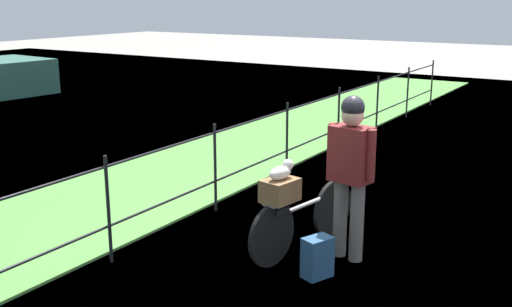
{
  "coord_description": "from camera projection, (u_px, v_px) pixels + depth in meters",
  "views": [
    {
      "loc": [
        -5.85,
        -2.39,
        2.61
      ],
      "look_at": [
        -0.25,
        1.14,
        0.9
      ],
      "focal_mm": 42.86,
      "sensor_mm": 36.0,
      "label": 1
    }
  ],
  "objects": [
    {
      "name": "bicycle_main",
      "position": [
        303.0,
        220.0,
        6.37
      ],
      "size": [
        1.67,
        0.34,
        0.65
      ],
      "color": "black",
      "rests_on": "ground"
    },
    {
      "name": "iron_fence",
      "position": [
        215.0,
        161.0,
        7.49
      ],
      "size": [
        18.04,
        0.04,
        1.11
      ],
      "color": "black",
      "rests_on": "ground"
    },
    {
      "name": "terrier_dog",
      "position": [
        282.0,
        171.0,
        5.97
      ],
      "size": [
        0.32,
        0.19,
        0.18
      ],
      "color": "silver",
      "rests_on": "wooden_crate"
    },
    {
      "name": "mooring_bollard",
      "position": [
        347.0,
        152.0,
        9.68
      ],
      "size": [
        0.2,
        0.2,
        0.44
      ],
      "primitive_type": "cylinder",
      "color": "#38383D",
      "rests_on": "ground"
    },
    {
      "name": "wooden_crate",
      "position": [
        280.0,
        190.0,
        6.0
      ],
      "size": [
        0.4,
        0.32,
        0.23
      ],
      "primitive_type": "cube",
      "rotation": [
        0.0,
        0.0,
        -0.17
      ],
      "color": "brown",
      "rests_on": "bicycle_main"
    },
    {
      "name": "grass_strip",
      "position": [
        135.0,
        192.0,
        8.36
      ],
      "size": [
        27.0,
        2.4,
        0.03
      ],
      "primitive_type": "cube",
      "color": "#569342",
      "rests_on": "ground"
    },
    {
      "name": "ground_plane",
      "position": [
        356.0,
        242.0,
        6.68
      ],
      "size": [
        60.0,
        60.0,
        0.0
      ],
      "primitive_type": "plane",
      "color": "gray"
    },
    {
      "name": "backpack_on_paving",
      "position": [
        317.0,
        257.0,
        5.81
      ],
      "size": [
        0.33,
        0.27,
        0.4
      ],
      "primitive_type": "cube",
      "rotation": [
        0.0,
        0.0,
        2.76
      ],
      "color": "#28517A",
      "rests_on": "ground"
    },
    {
      "name": "cyclist_person",
      "position": [
        351.0,
        164.0,
        6.04
      ],
      "size": [
        0.32,
        0.53,
        1.68
      ],
      "color": "slate",
      "rests_on": "ground"
    }
  ]
}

